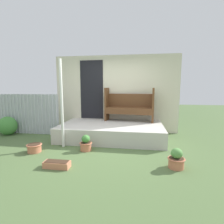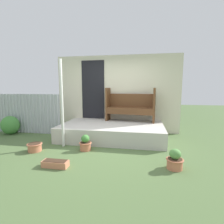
# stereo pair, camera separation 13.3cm
# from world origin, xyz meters

# --- Properties ---
(ground_plane) EXTENTS (24.00, 24.00, 0.00)m
(ground_plane) POSITION_xyz_m (0.00, 0.00, 0.00)
(ground_plane) COLOR #516B3D
(porch_slab) EXTENTS (3.03, 1.73, 0.43)m
(porch_slab) POSITION_xyz_m (-0.01, 0.87, 0.22)
(porch_slab) COLOR beige
(porch_slab) RESTS_ON ground_plane
(house_wall) EXTENTS (4.23, 0.08, 2.60)m
(house_wall) POSITION_xyz_m (-0.05, 1.76, 1.31)
(house_wall) COLOR beige
(house_wall) RESTS_ON ground_plane
(fence_corrugated) EXTENTS (2.82, 0.05, 1.31)m
(fence_corrugated) POSITION_xyz_m (-3.16, 0.98, 0.66)
(fence_corrugated) COLOR #ADB2B7
(fence_corrugated) RESTS_ON ground_plane
(support_post) EXTENTS (0.07, 0.07, 2.23)m
(support_post) POSITION_xyz_m (-1.13, -0.08, 1.11)
(support_post) COLOR white
(support_post) RESTS_ON ground_plane
(bench) EXTENTS (1.60, 0.56, 1.08)m
(bench) POSITION_xyz_m (0.49, 1.45, 0.97)
(bench) COLOR brown
(bench) RESTS_ON porch_slab
(flower_pot_left) EXTENTS (0.36, 0.36, 0.20)m
(flower_pot_left) POSITION_xyz_m (-1.65, -0.55, 0.11)
(flower_pot_left) COLOR #C67251
(flower_pot_left) RESTS_ON ground_plane
(flower_pot_middle) EXTENTS (0.31, 0.31, 0.39)m
(flower_pot_middle) POSITION_xyz_m (-0.47, -0.26, 0.17)
(flower_pot_middle) COLOR #C67251
(flower_pot_middle) RESTS_ON ground_plane
(flower_pot_right) EXTENTS (0.33, 0.33, 0.39)m
(flower_pot_right) POSITION_xyz_m (1.52, -0.91, 0.17)
(flower_pot_right) COLOR #C67251
(flower_pot_right) RESTS_ON ground_plane
(planter_box_rect) EXTENTS (0.50, 0.19, 0.13)m
(planter_box_rect) POSITION_xyz_m (-0.75, -1.24, 0.06)
(planter_box_rect) COLOR tan
(planter_box_rect) RESTS_ON ground_plane
(shrub_by_fence) EXTENTS (0.59, 0.53, 0.60)m
(shrub_by_fence) POSITION_xyz_m (-3.39, 0.72, 0.30)
(shrub_by_fence) COLOR #478C3D
(shrub_by_fence) RESTS_ON ground_plane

